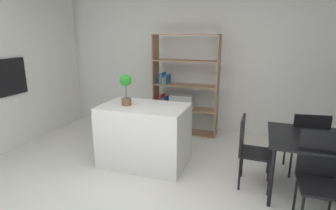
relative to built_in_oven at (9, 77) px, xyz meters
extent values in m
plane|color=silver|center=(2.70, -0.73, -1.24)|extent=(9.44, 9.44, 0.00)
cube|color=white|center=(2.70, 2.03, 0.16)|extent=(6.86, 0.06, 2.79)
cube|color=black|center=(0.00, 0.00, 0.00)|extent=(0.04, 0.61, 0.61)
cylinder|color=#B7BABC|center=(-0.03, 0.00, 0.25)|extent=(0.02, 0.49, 0.02)
cube|color=white|center=(2.33, 0.17, -0.78)|extent=(1.26, 0.79, 0.91)
cylinder|color=brown|center=(2.08, 0.12, -0.28)|extent=(0.14, 0.14, 0.10)
cylinder|color=#476633|center=(2.08, 0.12, -0.12)|extent=(0.01, 0.01, 0.20)
sphere|color=#269025|center=(2.08, 0.12, 0.04)|extent=(0.17, 0.17, 0.17)
cube|color=#997551|center=(1.93, 1.66, -0.27)|extent=(0.02, 0.34, 1.92)
cube|color=#997551|center=(3.17, 1.66, -0.27)|extent=(0.02, 0.34, 1.92)
cube|color=#997551|center=(2.55, 1.66, 0.68)|extent=(1.26, 0.34, 0.02)
cube|color=#997551|center=(2.55, 1.66, -1.23)|extent=(1.26, 0.34, 0.02)
cube|color=#997551|center=(2.55, 1.66, -0.74)|extent=(1.22, 0.34, 0.02)
cube|color=#997551|center=(2.55, 1.66, -0.27)|extent=(1.22, 0.34, 0.02)
cube|color=#997551|center=(2.55, 1.66, 0.20)|extent=(1.22, 0.34, 0.02)
cube|color=red|center=(2.06, 1.66, -0.61)|extent=(0.04, 0.28, 0.24)
cube|color=#2D6BAD|center=(2.13, 1.66, -0.64)|extent=(0.05, 0.28, 0.20)
cube|color=#2D6BAD|center=(2.08, 1.66, -0.16)|extent=(0.06, 0.28, 0.21)
cube|color=orange|center=(2.14, 1.66, -0.19)|extent=(0.04, 0.28, 0.14)
cube|color=#2D6BAD|center=(2.18, 1.66, -0.18)|extent=(0.04, 0.28, 0.18)
cube|color=#B7BABC|center=(2.49, 1.66, -0.60)|extent=(0.44, 0.30, 0.26)
cube|color=black|center=(4.56, 0.05, -0.50)|extent=(1.01, 0.92, 0.03)
cylinder|color=black|center=(4.12, -0.35, -0.88)|extent=(0.04, 0.04, 0.72)
cylinder|color=black|center=(4.12, 0.45, -0.88)|extent=(0.04, 0.04, 0.72)
cube|color=black|center=(4.56, 0.63, -0.76)|extent=(0.50, 0.50, 0.03)
cube|color=black|center=(4.59, 0.42, -0.53)|extent=(0.44, 0.08, 0.43)
cylinder|color=black|center=(4.73, 0.84, -1.01)|extent=(0.03, 0.03, 0.46)
cylinder|color=black|center=(4.35, 0.80, -1.01)|extent=(0.03, 0.03, 0.46)
cylinder|color=black|center=(4.77, 0.46, -1.01)|extent=(0.03, 0.03, 0.46)
cylinder|color=black|center=(4.39, 0.41, -1.01)|extent=(0.03, 0.03, 0.46)
cube|color=black|center=(4.56, -0.53, -0.79)|extent=(0.42, 0.46, 0.03)
cube|color=black|center=(4.55, -0.32, -0.52)|extent=(0.41, 0.04, 0.50)
cylinder|color=black|center=(4.38, -0.34, -1.02)|extent=(0.03, 0.03, 0.44)
cylinder|color=black|center=(4.73, -0.33, -1.02)|extent=(0.03, 0.03, 0.44)
cube|color=black|center=(3.94, 0.05, -0.78)|extent=(0.42, 0.41, 0.03)
cube|color=black|center=(3.75, 0.05, -0.55)|extent=(0.04, 0.41, 0.44)
cylinder|color=black|center=(4.11, -0.13, -1.01)|extent=(0.03, 0.03, 0.44)
cylinder|color=black|center=(4.11, 0.22, -1.01)|extent=(0.03, 0.03, 0.44)
cylinder|color=black|center=(3.76, -0.12, -1.01)|extent=(0.03, 0.03, 0.44)
cylinder|color=black|center=(3.76, 0.22, -1.01)|extent=(0.03, 0.03, 0.44)
camera|label=1|loc=(3.90, -3.26, 0.68)|focal=28.54mm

